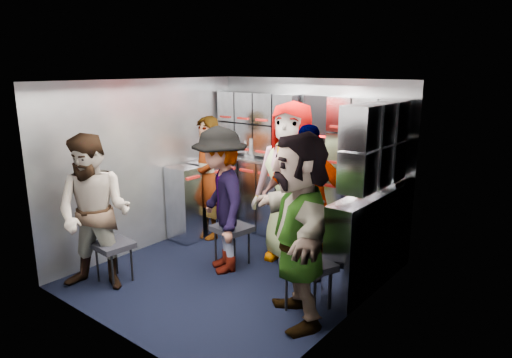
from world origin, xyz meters
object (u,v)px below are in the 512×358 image
Objects in this scene: jump_seat_mid_right at (313,233)px; jump_seat_center at (299,223)px; attendant_standing at (207,178)px; attendant_arc_a at (95,214)px; attendant_arc_d at (306,202)px; jump_seat_mid_left at (232,230)px; attendant_arc_c at (291,182)px; jump_seat_near_right at (309,267)px; attendant_arc_e at (299,229)px; jump_seat_near_left at (113,247)px; attendant_arc_b at (221,200)px.

jump_seat_center is at bearing 143.74° from jump_seat_mid_right.
attendant_standing reaches higher than attendant_arc_a.
attendant_arc_d is (0.38, -0.46, 0.45)m from jump_seat_center.
jump_seat_mid_right is at bearing 30.59° from jump_seat_mid_left.
attendant_arc_d is (0.38, -0.28, -0.10)m from attendant_arc_c.
jump_seat_near_right is 1.33m from attendant_arc_c.
jump_seat_mid_left is at bearing 172.24° from attendant_arc_d.
attendant_arc_d is 0.97× the size of attendant_arc_e.
jump_seat_mid_right reaches higher than jump_seat_near_left.
jump_seat_mid_left is (0.69, 1.11, 0.02)m from jump_seat_near_left.
attendant_standing is at bearing 145.73° from attendant_arc_d.
jump_seat_center is (1.10, 1.87, -0.00)m from jump_seat_near_left.
attendant_standing is at bearing 158.78° from jump_seat_near_right.
jump_seat_mid_right is 0.26× the size of attendant_arc_c.
attendant_standing is 1.66m from attendant_arc_d.
jump_seat_center is 0.26× the size of attendant_arc_c.
attendant_arc_a is 2.17m from attendant_arc_c.
jump_seat_center is 0.99× the size of jump_seat_mid_right.
jump_seat_mid_right is at bearing 21.23° from attendant_standing.
attendant_arc_a is at bearing -117.97° from jump_seat_mid_left.
attendant_standing is (-1.65, 0.01, 0.39)m from jump_seat_mid_right.
attendant_arc_d is (-0.45, 0.63, 0.40)m from jump_seat_near_right.
jump_seat_mid_left is 0.96× the size of jump_seat_mid_right.
jump_seat_near_right is 0.87m from attendant_arc_d.
jump_seat_mid_left is 1.29m from jump_seat_near_right.
attendant_arc_e reaches higher than jump_seat_center.
jump_seat_near_left is at bearing -133.13° from jump_seat_mid_right.
jump_seat_mid_left is 0.29× the size of attendant_arc_b.
jump_seat_mid_right is 0.92m from jump_seat_near_right.
attendant_arc_e is at bearing -90.00° from jump_seat_near_right.
jump_seat_mid_left is 0.25× the size of attendant_arc_c.
jump_seat_near_left is at bearing -121.66° from jump_seat_mid_left.
attendant_arc_c is at bearing 165.23° from jump_seat_mid_right.
attendant_arc_c reaches higher than jump_seat_near_left.
jump_seat_center is 0.30× the size of attendant_standing.
attendant_arc_b is at bearing 27.83° from attendant_arc_a.
jump_seat_near_left is at bearing -158.09° from jump_seat_near_right.
jump_seat_near_right is 1.31m from attendant_arc_b.
jump_seat_center is 0.30× the size of attendant_arc_b.
jump_seat_mid_left is at bearing 124.69° from attendant_arc_b.
attendant_arc_e is (1.93, 0.78, 0.06)m from attendant_arc_a.
attendant_standing is 0.87× the size of attendant_arc_c.
attendant_standing is (-0.17, 1.59, 0.42)m from jump_seat_near_left.
jump_seat_center is 1.59m from attendant_arc_e.
attendant_arc_d is 0.92m from attendant_arc_e.
attendant_arc_d reaches higher than attendant_arc_a.
jump_seat_near_right is at bearing 27.51° from attendant_arc_b.
jump_seat_near_left is 2.17m from jump_seat_center.
jump_seat_mid_right is at bearing 19.42° from attendant_arc_a.
attendant_standing is at bearing 150.74° from jump_seat_mid_left.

